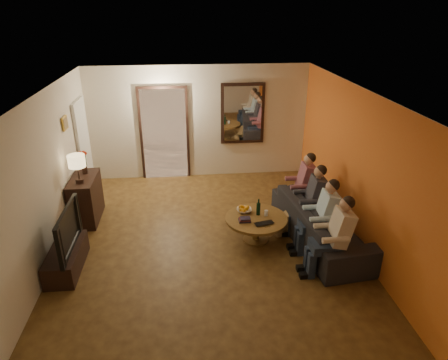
{
  "coord_description": "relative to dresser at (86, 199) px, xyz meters",
  "views": [
    {
      "loc": [
        -0.33,
        -5.9,
        3.84
      ],
      "look_at": [
        0.3,
        0.3,
        1.05
      ],
      "focal_mm": 32.0,
      "sensor_mm": 36.0,
      "label": 1
    }
  ],
  "objects": [
    {
      "name": "floor",
      "position": [
        2.25,
        -1.08,
        -0.43
      ],
      "size": [
        5.0,
        6.0,
        0.01
      ],
      "primitive_type": "cube",
      "color": "#472C13",
      "rests_on": "ground"
    },
    {
      "name": "tv",
      "position": [
        0.0,
        -1.59,
        0.27
      ],
      "size": [
        1.16,
        0.15,
        0.67
      ],
      "primitive_type": "imported",
      "rotation": [
        0.0,
        0.0,
        1.57
      ],
      "color": "black",
      "rests_on": "tv_stand"
    },
    {
      "name": "art_canvas",
      "position": [
        -0.21,
        0.22,
        1.42
      ],
      "size": [
        0.01,
        0.22,
        0.18
      ],
      "primitive_type": "cube",
      "color": "brown",
      "rests_on": "left_wall"
    },
    {
      "name": "laptop",
      "position": [
        3.18,
        -1.35,
        0.03
      ],
      "size": [
        0.37,
        0.28,
        0.03
      ],
      "primitive_type": "imported",
      "rotation": [
        0.0,
        0.0,
        0.24
      ],
      "color": "black",
      "rests_on": "coffee_table"
    },
    {
      "name": "ceiling",
      "position": [
        2.25,
        -1.08,
        2.17
      ],
      "size": [
        5.0,
        6.0,
        0.01
      ],
      "primitive_type": "cube",
      "color": "white",
      "rests_on": "back_wall"
    },
    {
      "name": "kitchen_doorway",
      "position": [
        1.45,
        1.9,
        0.62
      ],
      "size": [
        1.0,
        0.06,
        2.1
      ],
      "primitive_type": "cube",
      "color": "#FFE0A5",
      "rests_on": "floor"
    },
    {
      "name": "coffee_table",
      "position": [
        3.08,
        -1.07,
        -0.21
      ],
      "size": [
        1.12,
        1.12,
        0.45
      ],
      "primitive_type": "cylinder",
      "rotation": [
        0.0,
        0.0,
        -0.04
      ],
      "color": "brown",
      "rests_on": "floor"
    },
    {
      "name": "mirror_frame",
      "position": [
        3.25,
        1.88,
        1.07
      ],
      "size": [
        1.0,
        0.05,
        1.4
      ],
      "primitive_type": "cube",
      "color": "black",
      "rests_on": "back_wall"
    },
    {
      "name": "fridge_glimpse",
      "position": [
        1.7,
        1.91,
        0.47
      ],
      "size": [
        0.45,
        0.03,
        1.7
      ],
      "primitive_type": "cube",
      "color": "silver",
      "rests_on": "floor"
    },
    {
      "name": "white_door",
      "position": [
        -0.21,
        1.22,
        0.59
      ],
      "size": [
        0.06,
        0.85,
        2.04
      ],
      "primitive_type": "cube",
      "color": "white",
      "rests_on": "floor"
    },
    {
      "name": "right_wall",
      "position": [
        4.75,
        -1.08,
        0.87
      ],
      "size": [
        0.02,
        6.0,
        2.6
      ],
      "primitive_type": "cube",
      "color": "beige",
      "rests_on": "floor"
    },
    {
      "name": "orange_accent",
      "position": [
        4.74,
        -1.08,
        0.87
      ],
      "size": [
        0.01,
        6.0,
        2.6
      ],
      "primitive_type": "cube",
      "color": "orange",
      "rests_on": "right_wall"
    },
    {
      "name": "front_wall",
      "position": [
        2.25,
        -4.08,
        0.87
      ],
      "size": [
        5.0,
        0.02,
        2.6
      ],
      "primitive_type": "cube",
      "color": "beige",
      "rests_on": "floor"
    },
    {
      "name": "person_d",
      "position": [
        4.09,
        -0.3,
        0.17
      ],
      "size": [
        0.6,
        0.4,
        1.2
      ],
      "primitive_type": null,
      "color": "tan",
      "rests_on": "sofa"
    },
    {
      "name": "dog",
      "position": [
        3.68,
        -0.89,
        -0.15
      ],
      "size": [
        0.61,
        0.4,
        0.56
      ],
      "primitive_type": null,
      "rotation": [
        0.0,
        0.0,
        0.32
      ],
      "color": "#A67F4D",
      "rests_on": "floor"
    },
    {
      "name": "table_lamp",
      "position": [
        0.0,
        -0.22,
        0.7
      ],
      "size": [
        0.3,
        0.3,
        0.54
      ],
      "primitive_type": null,
      "color": "beige",
      "rests_on": "dresser"
    },
    {
      "name": "person_b",
      "position": [
        4.09,
        -1.5,
        0.17
      ],
      "size": [
        0.6,
        0.4,
        1.2
      ],
      "primitive_type": null,
      "color": "tan",
      "rests_on": "sofa"
    },
    {
      "name": "mirror_glass",
      "position": [
        3.25,
        1.85,
        1.07
      ],
      "size": [
        0.86,
        0.02,
        1.26
      ],
      "primitive_type": "cube",
      "color": "white",
      "rests_on": "back_wall"
    },
    {
      "name": "bowl",
      "position": [
        2.9,
        -0.85,
        0.05
      ],
      "size": [
        0.26,
        0.26,
        0.06
      ],
      "primitive_type": "imported",
      "color": "white",
      "rests_on": "coffee_table"
    },
    {
      "name": "person_a",
      "position": [
        4.09,
        -2.1,
        0.17
      ],
      "size": [
        0.6,
        0.4,
        1.2
      ],
      "primitive_type": null,
      "color": "tan",
      "rests_on": "sofa"
    },
    {
      "name": "door_trim",
      "position": [
        1.45,
        1.89,
        0.62
      ],
      "size": [
        1.12,
        0.04,
        2.22
      ],
      "primitive_type": "cube",
      "color": "black",
      "rests_on": "floor"
    },
    {
      "name": "framed_art",
      "position": [
        -0.22,
        0.22,
        1.42
      ],
      "size": [
        0.03,
        0.28,
        0.24
      ],
      "primitive_type": "cube",
      "color": "#B28C33",
      "rests_on": "left_wall"
    },
    {
      "name": "person_c",
      "position": [
        4.09,
        -0.9,
        0.17
      ],
      "size": [
        0.6,
        0.4,
        1.2
      ],
      "primitive_type": null,
      "color": "tan",
      "rests_on": "sofa"
    },
    {
      "name": "book_stack",
      "position": [
        2.86,
        -1.17,
        0.05
      ],
      "size": [
        0.2,
        0.15,
        0.07
      ],
      "primitive_type": null,
      "color": "black",
      "rests_on": "coffee_table"
    },
    {
      "name": "dresser",
      "position": [
        0.0,
        0.0,
        0.0
      ],
      "size": [
        0.45,
        0.97,
        0.86
      ],
      "primitive_type": "cube",
      "color": "black",
      "rests_on": "floor"
    },
    {
      "name": "sofa",
      "position": [
        4.19,
        -1.2,
        -0.08
      ],
      "size": [
        2.53,
        1.23,
        0.71
      ],
      "primitive_type": "imported",
      "rotation": [
        0.0,
        0.0,
        1.69
      ],
      "color": "black",
      "rests_on": "floor"
    },
    {
      "name": "wine_glass",
      "position": [
        3.26,
        -1.02,
        0.07
      ],
      "size": [
        0.06,
        0.06,
        0.1
      ],
      "primitive_type": "cylinder",
      "color": "silver",
      "rests_on": "coffee_table"
    },
    {
      "name": "back_wall",
      "position": [
        2.25,
        1.92,
        0.87
      ],
      "size": [
        5.0,
        0.02,
        2.6
      ],
      "primitive_type": "cube",
      "color": "beige",
      "rests_on": "floor"
    },
    {
      "name": "tv_stand",
      "position": [
        0.0,
        -1.59,
        -0.25
      ],
      "size": [
        0.45,
        1.1,
        0.37
      ],
      "primitive_type": "cube",
      "color": "black",
      "rests_on": "floor"
    },
    {
      "name": "left_wall",
      "position": [
        -0.25,
        -1.08,
        0.87
      ],
      "size": [
        0.02,
        6.0,
        2.6
      ],
      "primitive_type": "cube",
      "color": "beige",
      "rests_on": "floor"
    },
    {
      "name": "oranges",
      "position": [
        2.9,
        -0.85,
        0.12
      ],
      "size": [
        0.2,
        0.2,
        0.08
      ],
      "primitive_type": null,
      "color": "orange",
      "rests_on": "bowl"
    },
    {
      "name": "flower_vase",
      "position": [
        0.0,
        0.22,
        0.65
      ],
      "size": [
        0.14,
        0.14,
        0.44
      ],
      "primitive_type": null,
      "color": "red",
      "rests_on": "dresser"
    },
    {
      "name": "wine_bottle",
      "position": [
        3.13,
        -0.97,
        0.17
      ],
      "size": [
        0.07,
        0.07,
        0.31
      ],
      "primitive_type": null,
      "color": "black",
      "rests_on": "coffee_table"
    }
  ]
}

